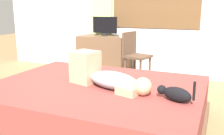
{
  "coord_description": "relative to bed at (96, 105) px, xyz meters",
  "views": [
    {
      "loc": [
        1.27,
        -2.31,
        1.27
      ],
      "look_at": [
        0.19,
        0.22,
        0.62
      ],
      "focal_mm": 41.23,
      "sensor_mm": 36.0,
      "label": 1
    }
  ],
  "objects": [
    {
      "name": "ground_plane",
      "position": [
        -0.09,
        -0.02,
        -0.23
      ],
      "size": [
        16.0,
        16.0,
        0.0
      ],
      "primitive_type": "plane",
      "color": "olive"
    },
    {
      "name": "bed",
      "position": [
        0.0,
        0.0,
        0.0
      ],
      "size": [
        2.25,
        1.71,
        0.47
      ],
      "color": "brown",
      "rests_on": "ground"
    },
    {
      "name": "person_lying",
      "position": [
        0.13,
        -0.03,
        0.35
      ],
      "size": [
        0.94,
        0.46,
        0.34
      ],
      "color": "#8C939E",
      "rests_on": "bed"
    },
    {
      "name": "cat",
      "position": [
        0.85,
        -0.17,
        0.3
      ],
      "size": [
        0.34,
        0.19,
        0.21
      ],
      "color": "black",
      "rests_on": "bed"
    },
    {
      "name": "desk",
      "position": [
        -0.84,
        2.03,
        0.14
      ],
      "size": [
        0.9,
        0.56,
        0.74
      ],
      "color": "brown",
      "rests_on": "ground"
    },
    {
      "name": "tv_monitor",
      "position": [
        -0.82,
        2.03,
        0.69
      ],
      "size": [
        0.48,
        0.1,
        0.35
      ],
      "color": "black",
      "rests_on": "desk"
    },
    {
      "name": "cup",
      "position": [
        -0.46,
        1.97,
        0.55
      ],
      "size": [
        0.08,
        0.08,
        0.08
      ],
      "primitive_type": "cylinder",
      "color": "white",
      "rests_on": "desk"
    },
    {
      "name": "chair_by_desk",
      "position": [
        -0.15,
        1.73,
        0.28
      ],
      "size": [
        0.46,
        0.46,
        0.86
      ],
      "color": "#4C3828",
      "rests_on": "ground"
    },
    {
      "name": "curtain_left",
      "position": [
        -1.02,
        2.31,
        1.04
      ],
      "size": [
        0.44,
        0.06,
        2.54
      ],
      "primitive_type": "cube",
      "color": "#ADCC75",
      "rests_on": "ground"
    }
  ]
}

